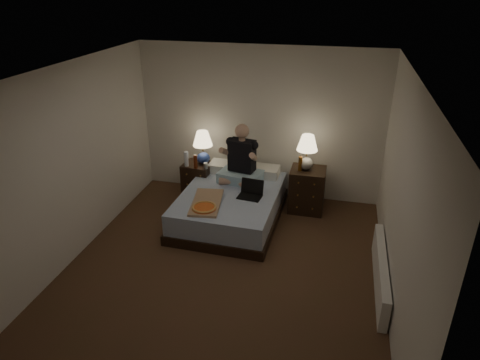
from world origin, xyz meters
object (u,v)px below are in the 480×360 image
(water_bottle, at_px, (186,159))
(radiator, at_px, (381,272))
(laptop, at_px, (250,190))
(lamp_right, at_px, (307,152))
(nightstand_left, at_px, (198,180))
(bed, at_px, (231,206))
(lamp_left, at_px, (203,148))
(nightstand_right, at_px, (307,190))
(soda_can, at_px, (206,166))
(beer_bottle_right, at_px, (300,164))
(beer_bottle_left, at_px, (196,162))
(pizza_box, at_px, (204,208))
(person, at_px, (241,154))

(water_bottle, relative_size, radiator, 0.16)
(laptop, bearing_deg, lamp_right, 49.48)
(nightstand_left, height_order, laptop, laptop)
(bed, distance_m, lamp_left, 1.12)
(nightstand_right, distance_m, soda_can, 1.67)
(bed, distance_m, beer_bottle_right, 1.25)
(nightstand_right, relative_size, beer_bottle_left, 3.05)
(lamp_left, relative_size, lamp_right, 1.00)
(beer_bottle_left, height_order, pizza_box, beer_bottle_left)
(beer_bottle_left, bearing_deg, lamp_right, 5.12)
(beer_bottle_left, height_order, beer_bottle_right, beer_bottle_right)
(beer_bottle_right, xyz_separation_m, person, (-0.92, -0.10, 0.12))
(nightstand_right, height_order, water_bottle, water_bottle)
(nightstand_right, relative_size, lamp_right, 1.25)
(lamp_left, distance_m, lamp_right, 1.70)
(lamp_left, bearing_deg, radiator, -32.40)
(bed, relative_size, soda_can, 18.76)
(person, relative_size, radiator, 0.58)
(nightstand_left, relative_size, person, 0.65)
(laptop, bearing_deg, radiator, -22.63)
(beer_bottle_right, bearing_deg, nightstand_left, 176.82)
(lamp_left, xyz_separation_m, laptop, (0.95, -0.75, -0.30))
(laptop, bearing_deg, soda_can, 153.39)
(person, bearing_deg, water_bottle, -173.17)
(laptop, height_order, radiator, laptop)
(lamp_right, bearing_deg, nightstand_left, 179.35)
(lamp_right, xyz_separation_m, laptop, (-0.74, -0.69, -0.39))
(laptop, bearing_deg, pizza_box, -128.37)
(radiator, bearing_deg, lamp_left, 147.60)
(pizza_box, bearing_deg, beer_bottle_left, 106.59)
(nightstand_left, bearing_deg, nightstand_right, 4.19)
(lamp_right, distance_m, soda_can, 1.63)
(lamp_left, bearing_deg, person, -19.02)
(nightstand_left, relative_size, beer_bottle_left, 2.63)
(bed, xyz_separation_m, nightstand_right, (1.11, 0.59, 0.12))
(lamp_left, relative_size, person, 0.60)
(nightstand_left, xyz_separation_m, soda_can, (0.19, -0.16, 0.35))
(beer_bottle_left, bearing_deg, nightstand_left, 99.46)
(laptop, relative_size, radiator, 0.21)
(lamp_right, distance_m, water_bottle, 1.95)
(laptop, xyz_separation_m, pizza_box, (-0.53, -0.54, -0.08))
(nightstand_right, xyz_separation_m, laptop, (-0.78, -0.68, 0.24))
(nightstand_left, height_order, water_bottle, water_bottle)
(beer_bottle_left, bearing_deg, beer_bottle_right, 2.85)
(lamp_right, bearing_deg, laptop, -136.90)
(water_bottle, distance_m, laptop, 1.33)
(lamp_right, bearing_deg, pizza_box, -135.98)
(nightstand_right, height_order, pizza_box, nightstand_right)
(soda_can, relative_size, radiator, 0.06)
(nightstand_right, bearing_deg, soda_can, -175.29)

